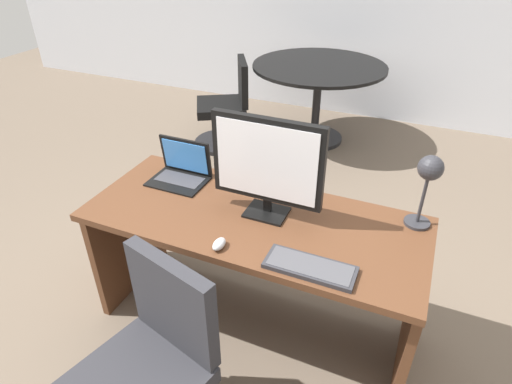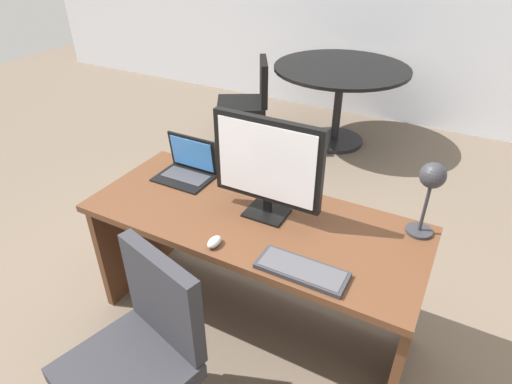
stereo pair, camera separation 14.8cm
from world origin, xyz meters
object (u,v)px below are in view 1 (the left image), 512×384
object	(u,v)px
monitor	(267,163)
meeting_table	(318,84)
mouse	(219,244)
desk	(257,245)
keyboard	(310,267)
desk_lamp	(428,177)
meeting_chair_near	(227,112)
laptop	(182,167)
office_chair	(151,380)

from	to	relation	value
monitor	meeting_table	size ratio (longest dim) A/B	0.42
monitor	mouse	distance (m)	0.42
desk	monitor	world-z (taller)	monitor
keyboard	monitor	bearing A→B (deg)	136.62
desk_lamp	meeting_chair_near	distance (m)	2.67
laptop	mouse	world-z (taller)	laptop
desk_lamp	office_chair	world-z (taller)	desk_lamp
desk	keyboard	distance (m)	0.52
keyboard	mouse	world-z (taller)	mouse
desk	meeting_chair_near	xyz separation A→B (m)	(-1.16, 1.95, -0.18)
desk	keyboard	bearing A→B (deg)	-39.14
laptop	meeting_chair_near	distance (m)	1.98
desk	meeting_table	world-z (taller)	meeting_table
keyboard	meeting_chair_near	xyz separation A→B (m)	(-1.52, 2.24, -0.40)
desk	laptop	bearing A→B (deg)	164.60
monitor	mouse	world-z (taller)	monitor
keyboard	laptop	bearing A→B (deg)	153.43
monitor	laptop	world-z (taller)	monitor
mouse	monitor	bearing A→B (deg)	73.82
desk_lamp	meeting_chair_near	bearing A→B (deg)	136.80
laptop	meeting_table	size ratio (longest dim) A/B	0.24
mouse	meeting_chair_near	xyz separation A→B (m)	(-1.11, 2.27, -0.41)
laptop	office_chair	size ratio (longest dim) A/B	0.34
keyboard	desk_lamp	world-z (taller)	desk_lamp
laptop	office_chair	distance (m)	1.08
laptop	desk_lamp	world-z (taller)	desk_lamp
keyboard	office_chair	distance (m)	0.79
mouse	office_chair	world-z (taller)	office_chair
office_chair	meeting_chair_near	size ratio (longest dim) A/B	1.05
keyboard	mouse	xyz separation A→B (m)	(-0.40, -0.02, 0.01)
laptop	meeting_chair_near	size ratio (longest dim) A/B	0.36
laptop	keyboard	distance (m)	0.97
meeting_chair_near	desk	bearing A→B (deg)	-59.34
monitor	keyboard	distance (m)	0.51
laptop	mouse	distance (m)	0.65
mouse	meeting_table	xyz separation A→B (m)	(-0.34, 2.71, -0.16)
monitor	keyboard	world-z (taller)	monitor
laptop	desk_lamp	size ratio (longest dim) A/B	0.81
keyboard	mouse	size ratio (longest dim) A/B	4.33
mouse	desk_lamp	world-z (taller)	desk_lamp
desk	keyboard	world-z (taller)	keyboard
monitor	office_chair	bearing A→B (deg)	-103.20
desk	monitor	bearing A→B (deg)	0.97
laptop	meeting_table	xyz separation A→B (m)	(0.12, 2.26, -0.21)
keyboard	meeting_table	xyz separation A→B (m)	(-0.74, 2.69, -0.15)
laptop	keyboard	bearing A→B (deg)	-26.57
office_chair	meeting_chair_near	distance (m)	2.91
mouse	office_chair	bearing A→B (deg)	-101.10
monitor	meeting_table	distance (m)	2.47
monitor	laptop	distance (m)	0.61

